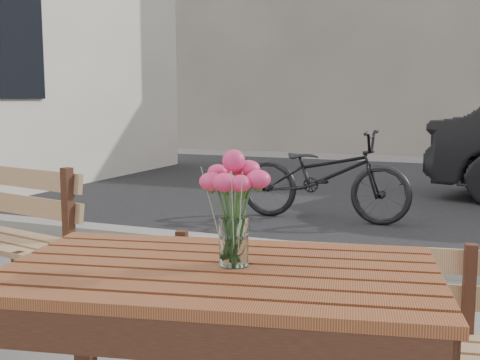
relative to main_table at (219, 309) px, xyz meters
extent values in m
cube|color=black|center=(-4.93, 4.49, 1.53)|extent=(0.06, 1.20, 1.80)
cube|color=black|center=(0.05, 6.99, -0.67)|extent=(30.00, 8.00, 0.00)
cube|color=gray|center=(0.05, 2.99, -0.61)|extent=(30.00, 0.25, 0.12)
cube|color=#582A17|center=(0.00, 0.00, 0.12)|extent=(1.43, 1.01, 0.03)
cube|color=black|center=(-0.65, 0.20, -0.29)|extent=(0.08, 0.08, 0.77)
cube|color=#97754E|center=(0.16, 0.53, -0.27)|extent=(1.29, 0.56, 0.03)
cube|color=#97754E|center=(0.13, 0.71, -0.06)|extent=(1.23, 0.26, 0.34)
cube|color=black|center=(-0.43, 0.56, -0.29)|extent=(0.05, 0.05, 0.76)
cube|color=black|center=(0.70, 0.77, -0.29)|extent=(0.05, 0.05, 0.76)
cylinder|color=white|center=(0.03, 0.04, 0.21)|extent=(0.09, 0.09, 0.15)
cylinder|color=#2D5B27|center=(0.03, 0.04, 0.28)|extent=(0.05, 0.05, 0.30)
cube|color=#97754E|center=(-2.14, 1.35, 0.06)|extent=(1.48, 0.34, 0.41)
cube|color=black|center=(-1.55, 0.82, -0.42)|extent=(0.06, 0.06, 0.50)
cube|color=black|center=(-1.48, 1.16, -0.21)|extent=(0.06, 0.06, 0.91)
imported|color=black|center=(-0.86, 4.63, -0.18)|extent=(1.87, 0.67, 0.98)
camera|label=1|loc=(0.72, -1.60, 0.64)|focal=45.00mm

